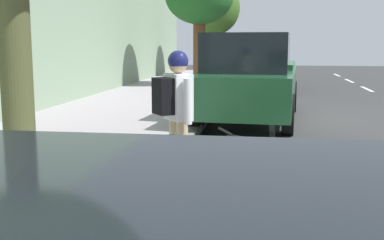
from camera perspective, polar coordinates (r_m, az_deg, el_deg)
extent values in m
plane|color=#343434|center=(11.89, 11.64, 0.27)|extent=(55.62, 55.62, 0.00)
cube|color=#A3989E|center=(12.34, -7.37, 1.04)|extent=(3.93, 34.76, 0.15)
cube|color=gray|center=(11.94, 2.11, 0.85)|extent=(0.16, 34.76, 0.15)
cube|color=white|center=(28.34, 16.43, 5.02)|extent=(0.14, 2.20, 0.01)
cube|color=white|center=(24.19, 17.75, 4.35)|extent=(0.14, 2.20, 0.01)
cube|color=white|center=(20.07, 19.61, 3.41)|extent=(0.14, 2.20, 0.01)
cube|color=white|center=(11.87, 9.18, 0.35)|extent=(0.12, 34.76, 0.01)
cube|color=gray|center=(13.04, -17.24, 12.55)|extent=(0.50, 34.76, 5.33)
cube|color=slate|center=(24.82, 7.77, 6.59)|extent=(2.22, 4.82, 0.90)
cube|color=black|center=(24.80, 7.81, 8.51)|extent=(1.88, 3.21, 0.76)
cylinder|color=black|center=(23.49, 5.30, 5.53)|extent=(0.27, 0.77, 0.76)
cylinder|color=black|center=(23.33, 9.59, 5.42)|extent=(0.27, 0.77, 0.76)
cylinder|color=black|center=(26.37, 6.12, 5.89)|extent=(0.27, 0.77, 0.76)
cylinder|color=black|center=(26.23, 9.94, 5.79)|extent=(0.27, 0.77, 0.76)
cube|color=black|center=(19.01, 8.10, 5.36)|extent=(2.04, 4.50, 0.64)
cube|color=black|center=(18.99, 8.14, 7.23)|extent=(1.68, 2.19, 0.60)
cylinder|color=black|center=(17.76, 5.13, 4.29)|extent=(0.26, 0.67, 0.66)
cylinder|color=black|center=(17.63, 10.37, 4.15)|extent=(0.26, 0.67, 0.66)
cylinder|color=black|center=(20.46, 6.10, 4.88)|extent=(0.26, 0.67, 0.66)
cylinder|color=black|center=(20.35, 10.65, 4.76)|extent=(0.26, 0.67, 0.66)
cube|color=#1E512D|center=(11.23, 6.77, 3.75)|extent=(2.32, 5.42, 0.80)
cube|color=black|center=(10.27, 6.31, 7.75)|extent=(1.82, 1.62, 0.80)
cube|color=#1E512D|center=(12.38, 7.38, 6.35)|extent=(2.04, 2.77, 0.12)
cylinder|color=black|center=(9.79, 0.48, 1.00)|extent=(0.27, 0.81, 0.80)
cylinder|color=black|center=(9.58, 11.08, 0.65)|extent=(0.27, 0.81, 0.80)
cylinder|color=black|center=(13.00, 3.53, 2.94)|extent=(0.27, 0.81, 0.80)
cylinder|color=black|center=(12.84, 11.51, 2.70)|extent=(0.27, 0.81, 0.80)
torus|color=black|center=(5.85, 4.57, -5.02)|extent=(0.65, 0.31, 0.69)
torus|color=black|center=(5.61, -5.58, -5.65)|extent=(0.65, 0.31, 0.69)
cylinder|color=#A51414|center=(5.72, 0.87, -4.43)|extent=(0.61, 0.29, 0.51)
cylinder|color=#A51414|center=(5.64, -2.71, -4.73)|extent=(0.14, 0.09, 0.47)
cylinder|color=#A51414|center=(5.65, 0.37, -2.18)|extent=(0.68, 0.32, 0.05)
cylinder|color=#A51414|center=(5.65, -3.87, -6.31)|extent=(0.34, 0.17, 0.19)
cylinder|color=#A51414|center=(5.59, -4.42, -4.05)|extent=(0.26, 0.14, 0.33)
cylinder|color=#A51414|center=(5.80, 4.22, -3.48)|extent=(0.12, 0.08, 0.33)
cube|color=black|center=(5.57, -3.26, -2.04)|extent=(0.26, 0.19, 0.05)
cylinder|color=black|center=(5.74, 3.88, -1.33)|extent=(0.21, 0.43, 0.03)
cylinder|color=#C6B284|center=(6.07, -1.17, -3.89)|extent=(0.15, 0.15, 0.81)
cylinder|color=#C6B284|center=(6.24, -1.98, -3.53)|extent=(0.15, 0.15, 0.81)
cube|color=white|center=(6.04, -1.61, 2.69)|extent=(0.41, 0.44, 0.57)
cylinder|color=white|center=(5.81, -0.49, 2.15)|extent=(0.10, 0.10, 0.54)
cylinder|color=white|center=(6.28, -2.64, 2.65)|extent=(0.10, 0.10, 0.54)
sphere|color=tan|center=(6.01, -1.62, 6.48)|extent=(0.23, 0.23, 0.23)
sphere|color=navy|center=(6.01, -1.63, 6.86)|extent=(0.25, 0.25, 0.25)
cube|color=black|center=(5.96, -3.34, 2.78)|extent=(0.32, 0.35, 0.44)
cylinder|color=brown|center=(24.19, 2.64, 8.21)|extent=(0.42, 0.42, 2.61)
ellipsoid|color=#365B1F|center=(24.24, 2.67, 12.86)|extent=(2.40, 2.40, 2.55)
cylinder|color=brown|center=(18.72, 0.84, 8.08)|extent=(0.46, 0.46, 2.66)
cylinder|color=#474B29|center=(5.37, -19.93, 10.05)|extent=(0.33, 0.33, 3.51)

